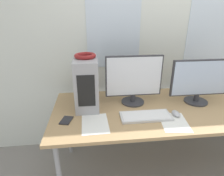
{
  "coord_description": "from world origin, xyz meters",
  "views": [
    {
      "loc": [
        -0.8,
        -1.05,
        1.58
      ],
      "look_at": [
        -0.63,
        0.44,
        0.96
      ],
      "focal_mm": 30.0,
      "sensor_mm": 36.0,
      "label": 1
    }
  ],
  "objects_px": {
    "monitor_main": "(134,79)",
    "cell_phone": "(66,120)",
    "headphones": "(85,56)",
    "pc_tower": "(87,82)",
    "keyboard": "(146,116)",
    "mouse": "(176,113)",
    "monitor_right_near": "(200,81)"
  },
  "relations": [
    {
      "from": "monitor_main",
      "to": "cell_phone",
      "type": "relative_size",
      "value": 3.82
    },
    {
      "from": "headphones",
      "to": "monitor_main",
      "type": "relative_size",
      "value": 0.35
    },
    {
      "from": "keyboard",
      "to": "mouse",
      "type": "relative_size",
      "value": 4.04
    },
    {
      "from": "pc_tower",
      "to": "headphones",
      "type": "relative_size",
      "value": 2.42
    },
    {
      "from": "monitor_main",
      "to": "cell_phone",
      "type": "bearing_deg",
      "value": -156.47
    },
    {
      "from": "monitor_right_near",
      "to": "cell_phone",
      "type": "height_order",
      "value": "monitor_right_near"
    },
    {
      "from": "monitor_main",
      "to": "cell_phone",
      "type": "xyz_separation_m",
      "value": [
        -0.61,
        -0.27,
        -0.24
      ]
    },
    {
      "from": "keyboard",
      "to": "cell_phone",
      "type": "xyz_separation_m",
      "value": [
        -0.66,
        0.02,
        -0.01
      ]
    },
    {
      "from": "headphones",
      "to": "cell_phone",
      "type": "xyz_separation_m",
      "value": [
        -0.17,
        -0.27,
        -0.47
      ]
    },
    {
      "from": "pc_tower",
      "to": "keyboard",
      "type": "height_order",
      "value": "pc_tower"
    },
    {
      "from": "monitor_right_near",
      "to": "cell_phone",
      "type": "distance_m",
      "value": 1.27
    },
    {
      "from": "keyboard",
      "to": "pc_tower",
      "type": "bearing_deg",
      "value": 149.1
    },
    {
      "from": "pc_tower",
      "to": "mouse",
      "type": "relative_size",
      "value": 4.3
    },
    {
      "from": "headphones",
      "to": "cell_phone",
      "type": "relative_size",
      "value": 1.35
    },
    {
      "from": "keyboard",
      "to": "mouse",
      "type": "distance_m",
      "value": 0.27
    },
    {
      "from": "monitor_main",
      "to": "keyboard",
      "type": "xyz_separation_m",
      "value": [
        0.05,
        -0.29,
        -0.23
      ]
    },
    {
      "from": "monitor_right_near",
      "to": "pc_tower",
      "type": "bearing_deg",
      "value": 176.29
    },
    {
      "from": "headphones",
      "to": "cell_phone",
      "type": "height_order",
      "value": "headphones"
    },
    {
      "from": "pc_tower",
      "to": "keyboard",
      "type": "relative_size",
      "value": 1.06
    },
    {
      "from": "pc_tower",
      "to": "keyboard",
      "type": "bearing_deg",
      "value": -30.9
    },
    {
      "from": "pc_tower",
      "to": "keyboard",
      "type": "xyz_separation_m",
      "value": [
        0.49,
        -0.29,
        -0.22
      ]
    },
    {
      "from": "headphones",
      "to": "keyboard",
      "type": "height_order",
      "value": "headphones"
    },
    {
      "from": "headphones",
      "to": "monitor_right_near",
      "type": "xyz_separation_m",
      "value": [
        1.06,
        -0.07,
        -0.25
      ]
    },
    {
      "from": "pc_tower",
      "to": "monitor_main",
      "type": "relative_size",
      "value": 0.86
    },
    {
      "from": "pc_tower",
      "to": "monitor_right_near",
      "type": "relative_size",
      "value": 0.82
    },
    {
      "from": "cell_phone",
      "to": "monitor_right_near",
      "type": "bearing_deg",
      "value": 24.88
    },
    {
      "from": "monitor_right_near",
      "to": "keyboard",
      "type": "distance_m",
      "value": 0.65
    },
    {
      "from": "headphones",
      "to": "cell_phone",
      "type": "distance_m",
      "value": 0.57
    },
    {
      "from": "monitor_right_near",
      "to": "keyboard",
      "type": "xyz_separation_m",
      "value": [
        -0.57,
        -0.22,
        -0.21
      ]
    },
    {
      "from": "mouse",
      "to": "keyboard",
      "type": "bearing_deg",
      "value": -179.19
    },
    {
      "from": "pc_tower",
      "to": "mouse",
      "type": "xyz_separation_m",
      "value": [
        0.76,
        -0.29,
        -0.21
      ]
    },
    {
      "from": "pc_tower",
      "to": "mouse",
      "type": "distance_m",
      "value": 0.84
    }
  ]
}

